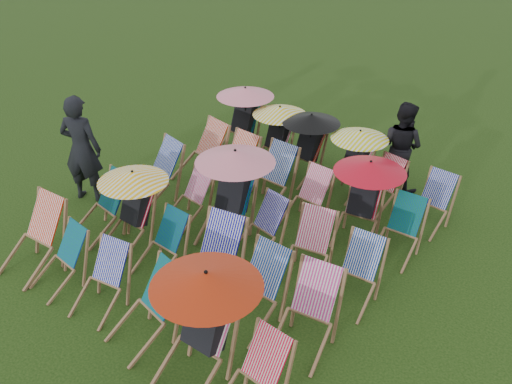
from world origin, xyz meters
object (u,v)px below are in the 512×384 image
Objects in this scene: deckchair_0 at (32,237)px; person_left at (82,149)px; deckchair_5 at (252,380)px; person_rear at (401,146)px; deckchair_29 at (431,203)px.

deckchair_0 is 2.01m from person_left.
deckchair_5 is at bearing -3.54° from deckchair_0.
person_rear is at bearing 56.94° from deckchair_0.
person_rear is at bearing -163.10° from person_left.
deckchair_29 is at bearing -175.73° from person_left.
person_left is at bearing 164.57° from deckchair_5.
deckchair_0 is at bearing 95.54° from person_left.
deckchair_29 is 5.77m from person_left.
person_left is at bearing 48.36° from person_rear.
deckchair_0 is 0.54× the size of person_left.
deckchair_5 reaches higher than deckchair_29.
deckchair_0 is at bearing 66.62° from person_rear.
person_rear is (2.98, 5.37, 0.30)m from deckchair_0.
deckchair_29 is at bearing 93.20° from deckchair_5.
deckchair_29 is 0.52× the size of person_rear.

